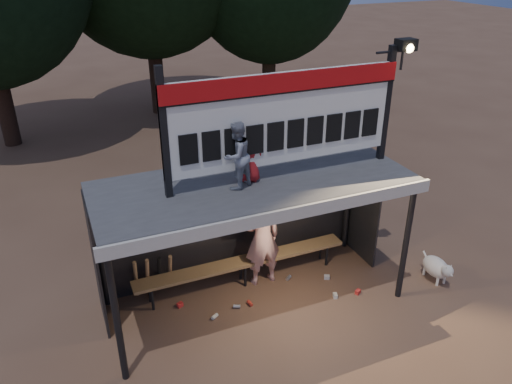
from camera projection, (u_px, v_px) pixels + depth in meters
ground at (254, 299)px, 8.80m from camera, size 80.00×80.00×0.00m
player at (262, 238)px, 8.88m from camera, size 0.69×0.46×1.86m
child_a at (237, 156)px, 7.33m from camera, size 0.63×0.59×1.03m
child_b at (249, 155)px, 7.59m from camera, size 0.50×0.43×0.87m
dugout_shelter at (249, 201)px, 8.18m from camera, size 5.10×2.08×2.32m
scoreboard_assembly at (288, 115)px, 7.51m from camera, size 4.10×0.27×1.99m
bench at (243, 263)px, 9.06m from camera, size 4.00×0.35×0.48m
dog at (437, 268)px, 9.19m from camera, size 0.36×0.81×0.49m
bats at (153, 275)px, 8.74m from camera, size 0.67×0.35×0.84m
litter at (276, 296)px, 8.83m from camera, size 3.15×1.00×0.08m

